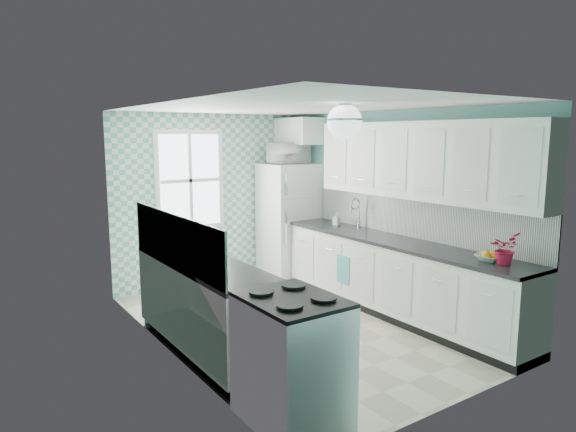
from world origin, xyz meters
TOP-DOWN VIEW (x-y plane):
  - floor at (0.00, 0.00)m, footprint 3.00×4.40m
  - ceiling at (0.00, 0.00)m, footprint 3.00×4.40m
  - wall_back at (0.00, 2.21)m, footprint 3.00×0.02m
  - wall_front at (0.00, -2.21)m, footprint 3.00×0.02m
  - wall_left at (-1.51, 0.00)m, footprint 0.02×4.40m
  - wall_right at (1.51, 0.00)m, footprint 0.02×4.40m
  - accent_wall at (0.00, 2.19)m, footprint 3.00×0.01m
  - window at (-0.35, 2.16)m, footprint 1.04×0.05m
  - backsplash_right at (1.49, -0.40)m, footprint 0.02×3.60m
  - backsplash_left at (-1.49, -0.07)m, footprint 0.02×2.15m
  - upper_cabinets_right at (1.33, -0.60)m, footprint 0.33×3.20m
  - upper_cabinet_fridge at (1.30, 1.83)m, footprint 0.40×0.74m
  - ceiling_light at (0.00, -0.80)m, footprint 0.34×0.34m
  - base_cabinets_right at (1.20, -0.40)m, footprint 0.60×3.60m
  - countertop_right at (1.19, -0.40)m, footprint 0.63×3.60m
  - base_cabinets_left at (-1.20, -0.07)m, footprint 0.60×2.15m
  - countertop_left at (-1.19, -0.07)m, footprint 0.63×2.15m
  - fridge at (1.11, 1.80)m, footprint 0.77×0.76m
  - stove at (-1.20, -1.64)m, footprint 0.65×0.81m
  - sink at (1.20, 0.51)m, footprint 0.56×0.47m
  - rug at (-0.06, 0.14)m, footprint 1.03×1.25m
  - dish_towel at (0.89, 0.22)m, footprint 0.07×0.24m
  - fruit_bowl at (1.20, -1.66)m, footprint 0.29×0.29m
  - potted_plant at (1.20, -1.82)m, footprint 0.33×0.31m
  - soap_bottle at (1.25, 0.81)m, footprint 0.10×0.10m
  - microwave at (1.11, 1.80)m, footprint 0.59×0.41m

SIDE VIEW (x-z plane):
  - floor at x=0.00m, z-range -0.02..0.00m
  - rug at x=-0.06m, z-range 0.00..0.02m
  - base_cabinets_right at x=1.20m, z-range 0.00..0.90m
  - base_cabinets_left at x=-1.20m, z-range 0.00..0.90m
  - dish_towel at x=0.89m, z-range 0.30..0.66m
  - stove at x=-1.20m, z-range 0.02..1.00m
  - fridge at x=1.11m, z-range 0.00..1.76m
  - countertop_right at x=1.19m, z-range 0.90..0.94m
  - countertop_left at x=-1.19m, z-range 0.90..0.94m
  - sink at x=1.20m, z-range 0.66..1.19m
  - fruit_bowl at x=1.20m, z-range 0.94..1.01m
  - soap_bottle at x=1.25m, z-range 0.94..1.12m
  - potted_plant at x=1.20m, z-range 0.94..1.25m
  - backsplash_right at x=1.49m, z-range 0.94..1.45m
  - backsplash_left at x=-1.49m, z-range 0.94..1.45m
  - wall_back at x=0.00m, z-range 0.00..2.50m
  - wall_front at x=0.00m, z-range 0.00..2.50m
  - wall_left at x=-1.51m, z-range 0.00..2.50m
  - wall_right at x=1.51m, z-range 0.00..2.50m
  - accent_wall at x=0.00m, z-range 0.00..2.50m
  - window at x=-0.35m, z-range 0.83..2.27m
  - upper_cabinets_right at x=1.33m, z-range 1.45..2.35m
  - microwave at x=1.11m, z-range 1.76..2.08m
  - upper_cabinet_fridge at x=1.30m, z-range 2.05..2.45m
  - ceiling_light at x=0.00m, z-range 2.15..2.50m
  - ceiling at x=0.00m, z-range 2.50..2.52m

